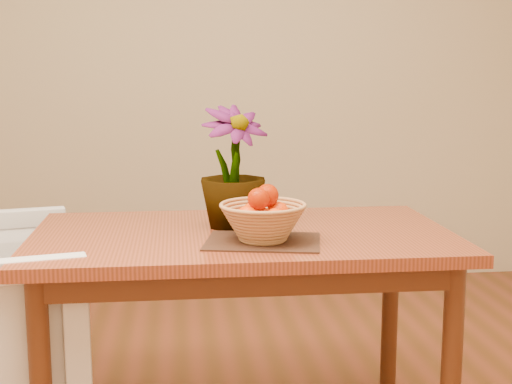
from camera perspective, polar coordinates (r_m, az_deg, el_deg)
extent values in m
cube|color=beige|center=(4.28, -3.60, 10.48)|extent=(4.00, 0.02, 2.70)
cube|color=maroon|center=(2.40, -1.09, -3.65)|extent=(1.40, 0.80, 0.04)
cube|color=#44210F|center=(2.41, -1.08, -5.04)|extent=(1.28, 0.68, 0.08)
cylinder|color=#44210F|center=(2.36, 15.34, -13.82)|extent=(0.06, 0.06, 0.71)
cylinder|color=#44210F|center=(2.83, -14.48, -9.80)|extent=(0.06, 0.06, 0.71)
cylinder|color=#44210F|center=(2.92, 10.67, -9.03)|extent=(0.06, 0.06, 0.71)
cube|color=#371E14|center=(2.24, 0.56, -3.98)|extent=(0.40, 0.33, 0.01)
cylinder|color=#BD7C4E|center=(2.24, 0.56, -3.81)|extent=(0.14, 0.14, 0.01)
sphere|color=#FF3704|center=(2.23, 0.56, -2.00)|extent=(0.06, 0.06, 0.06)
sphere|color=#FF3704|center=(2.26, 1.75, -1.66)|extent=(0.07, 0.07, 0.07)
sphere|color=#FF3704|center=(2.27, -0.36, -1.69)|extent=(0.07, 0.07, 0.07)
sphere|color=#FF3704|center=(2.19, -0.67, -2.03)|extent=(0.07, 0.07, 0.07)
sphere|color=#FF3704|center=(2.18, 1.52, -2.17)|extent=(0.07, 0.07, 0.07)
sphere|color=#FF3704|center=(2.24, 0.91, -0.27)|extent=(0.07, 0.07, 0.07)
sphere|color=#FF3704|center=(2.19, 0.20, -0.55)|extent=(0.07, 0.07, 0.07)
sphere|color=#FF3704|center=(2.24, 0.91, -0.27)|extent=(0.07, 0.07, 0.07)
sphere|color=#FF3704|center=(2.19, 0.20, -0.55)|extent=(0.07, 0.07, 0.07)
imported|color=#1A4D16|center=(2.43, -1.86, 2.01)|extent=(0.31, 0.31, 0.42)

